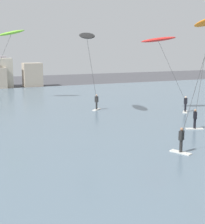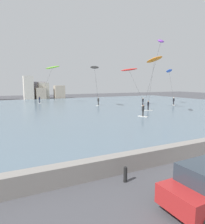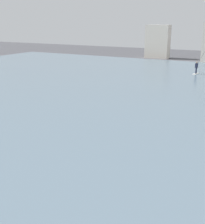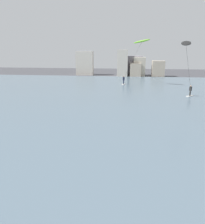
{
  "view_description": "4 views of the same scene",
  "coord_description": "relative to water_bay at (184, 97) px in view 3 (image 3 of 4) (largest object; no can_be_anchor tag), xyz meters",
  "views": [
    {
      "loc": [
        -4.82,
        1.11,
        6.78
      ],
      "look_at": [
        2.02,
        17.36,
        3.36
      ],
      "focal_mm": 54.86,
      "sensor_mm": 36.0,
      "label": 1
    },
    {
      "loc": [
        -9.88,
        -4.58,
        4.77
      ],
      "look_at": [
        -1.48,
        12.3,
        2.1
      ],
      "focal_mm": 33.06,
      "sensor_mm": 36.0,
      "label": 2
    },
    {
      "loc": [
        6.48,
        3.22,
        6.96
      ],
      "look_at": [
        -0.18,
        15.32,
        2.74
      ],
      "focal_mm": 47.87,
      "sensor_mm": 36.0,
      "label": 3
    },
    {
      "loc": [
        -0.96,
        0.31,
        7.13
      ],
      "look_at": [
        -2.92,
        17.32,
        2.13
      ],
      "focal_mm": 35.32,
      "sensor_mm": 36.0,
      "label": 4
    }
  ],
  "objects": [
    {
      "name": "water_bay",
      "position": [
        0.0,
        0.0,
        0.0
      ],
      "size": [
        84.0,
        52.0,
        0.1
      ],
      "primitive_type": "cube",
      "color": "slate",
      "rests_on": "ground"
    }
  ]
}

